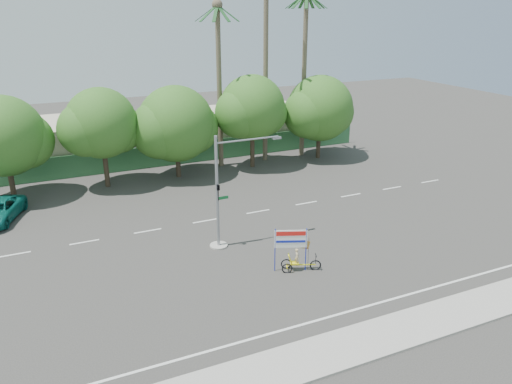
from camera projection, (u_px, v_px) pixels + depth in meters
name	position (u px, v px, depth m)	size (l,w,h in m)	color
ground	(284.00, 267.00, 28.33)	(120.00, 120.00, 0.00)	#33302D
sidewalk_near	(363.00, 342.00, 21.91)	(50.00, 2.40, 0.12)	gray
fence	(178.00, 154.00, 46.32)	(38.00, 0.08, 2.00)	#336B3D
building_left	(59.00, 143.00, 45.95)	(12.00, 8.00, 4.00)	beige
building_right	(239.00, 127.00, 52.97)	(14.00, 8.00, 3.60)	beige
tree_far_left	(3.00, 139.00, 36.59)	(7.14, 6.00, 7.96)	#473828
tree_left	(101.00, 126.00, 39.19)	(6.66, 5.60, 8.07)	#473828
tree_center	(175.00, 126.00, 41.71)	(7.62, 6.40, 7.85)	#473828
tree_right	(252.00, 110.00, 44.14)	(6.90, 5.80, 8.36)	#473828
tree_far_right	(319.00, 110.00, 47.05)	(7.38, 6.20, 7.94)	#473828
palm_tall	(266.00, 47.00, 44.38)	(3.73, 3.79, 17.45)	#70604C
palm_mid	(305.00, 57.00, 46.29)	(3.73, 3.79, 15.45)	#70604C
palm_short	(219.00, 68.00, 43.20)	(3.73, 3.79, 14.45)	#70604C
traffic_signal	(222.00, 202.00, 29.86)	(4.72, 1.10, 7.00)	gray
trike_billboard	(295.00, 254.00, 27.62)	(2.49, 1.21, 2.61)	black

